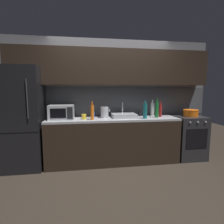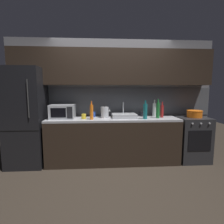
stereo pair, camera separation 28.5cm
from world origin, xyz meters
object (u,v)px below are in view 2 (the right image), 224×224
(mug_dark, at_px, (141,114))
(mug_blue, at_px, (94,114))
(mug_yellow, at_px, (84,116))
(cooking_pot, at_px, (194,114))
(oven_range, at_px, (192,139))
(wine_bottle_green, at_px, (158,110))
(kettle, at_px, (105,112))
(microwave, at_px, (63,112))
(wine_bottle_teal, at_px, (145,111))
(wine_bottle_orange, at_px, (92,112))
(refrigerator, at_px, (26,117))
(wine_bottle_red, at_px, (162,111))
(wine_bottle_clear, at_px, (154,109))

(mug_dark, distance_m, mug_blue, 1.01)
(mug_yellow, xyz_separation_m, cooking_pot, (2.23, 0.06, 0.02))
(oven_range, distance_m, wine_bottle_green, 0.97)
(kettle, relative_size, cooking_pot, 0.80)
(microwave, relative_size, cooking_pot, 1.53)
(wine_bottle_teal, relative_size, wine_bottle_orange, 1.03)
(mug_dark, bearing_deg, wine_bottle_orange, -161.81)
(microwave, relative_size, mug_yellow, 4.90)
(refrigerator, xyz_separation_m, mug_blue, (1.27, 0.18, 0.02))
(microwave, distance_m, mug_blue, 0.62)
(oven_range, relative_size, wine_bottle_red, 2.82)
(mug_yellow, bearing_deg, wine_bottle_clear, 9.17)
(oven_range, height_order, wine_bottle_orange, wine_bottle_orange)
(wine_bottle_red, bearing_deg, kettle, 177.46)
(wine_bottle_red, xyz_separation_m, cooking_pot, (0.67, -0.01, -0.06))
(mug_blue, bearing_deg, wine_bottle_orange, -94.49)
(wine_bottle_green, relative_size, mug_blue, 3.52)
(microwave, distance_m, wine_bottle_clear, 1.87)
(kettle, bearing_deg, wine_bottle_teal, -15.35)
(refrigerator, relative_size, wine_bottle_green, 4.99)
(wine_bottle_orange, xyz_separation_m, wine_bottle_clear, (1.30, 0.32, -0.00))
(wine_bottle_teal, height_order, mug_blue, wine_bottle_teal)
(wine_bottle_green, bearing_deg, oven_range, 4.28)
(kettle, height_order, wine_bottle_teal, wine_bottle_teal)
(kettle, height_order, wine_bottle_orange, wine_bottle_orange)
(wine_bottle_orange, relative_size, wine_bottle_green, 0.93)
(wine_bottle_green, bearing_deg, mug_yellow, 179.91)
(wine_bottle_red, relative_size, mug_yellow, 3.39)
(cooking_pot, bearing_deg, mug_dark, 169.30)
(wine_bottle_green, xyz_separation_m, mug_dark, (-0.26, 0.26, -0.11))
(microwave, xyz_separation_m, wine_bottle_clear, (1.87, 0.16, 0.01))
(wine_bottle_teal, height_order, mug_dark, wine_bottle_teal)
(wine_bottle_teal, relative_size, cooking_pot, 1.19)
(wine_bottle_red, distance_m, mug_dark, 0.43)
(oven_range, distance_m, wine_bottle_red, 0.87)
(refrigerator, relative_size, wine_bottle_clear, 5.41)
(wine_bottle_clear, xyz_separation_m, mug_yellow, (-1.45, -0.23, -0.10))
(microwave, distance_m, wine_bottle_green, 1.87)
(wine_bottle_green, bearing_deg, kettle, 173.44)
(oven_range, bearing_deg, mug_yellow, -178.60)
(mug_blue, bearing_deg, mug_dark, 1.30)
(oven_range, bearing_deg, microwave, 179.57)
(wine_bottle_clear, distance_m, mug_dark, 0.28)
(oven_range, bearing_deg, mug_blue, 175.01)
(wine_bottle_red, xyz_separation_m, mug_yellow, (-1.56, -0.07, -0.08))
(wine_bottle_teal, distance_m, wine_bottle_clear, 0.43)
(mug_dark, xyz_separation_m, mug_blue, (-1.01, -0.02, 0.01))
(wine_bottle_red, bearing_deg, mug_yellow, -177.56)
(wine_bottle_red, height_order, cooking_pot, wine_bottle_red)
(mug_yellow, bearing_deg, wine_bottle_orange, -29.00)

